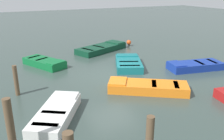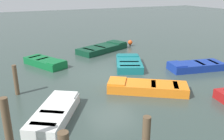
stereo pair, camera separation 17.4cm
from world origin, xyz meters
The scene contains 11 objects.
ground_plane centered at (0.00, 0.00, 0.00)m, with size 80.00×80.00×0.00m, color #33423D.
rowboat_orange centered at (2.43, 0.57, 0.22)m, with size 2.86×3.52×0.46m.
rowboat_blue centered at (1.02, 4.73, 0.22)m, with size 1.76×3.23×0.46m.
rowboat_white centered at (3.05, -3.67, 0.22)m, with size 2.98×2.44×0.46m.
rowboat_green centered at (-3.34, -2.82, 0.22)m, with size 2.97×2.22×0.46m.
rowboat_teal centered at (-1.02, 1.56, 0.22)m, with size 3.06×2.42×0.46m.
rowboat_dark_green centered at (-5.12, 1.66, 0.22)m, with size 2.85×4.21×0.46m.
mooring_piling_mid_left centered at (0.30, -4.69, 0.67)m, with size 0.19×0.19×1.34m, color brown.
mooring_piling_far_right centered at (6.28, -1.96, 0.67)m, with size 0.21×0.21×1.33m, color brown.
mooring_piling_center centered at (4.48, -5.20, 0.87)m, with size 0.22×0.22×1.73m, color brown.
marker_buoy centered at (-5.66, 4.24, 0.29)m, with size 0.36×0.36×0.48m.
Camera 2 is at (10.78, -5.05, 4.42)m, focal length 38.86 mm.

